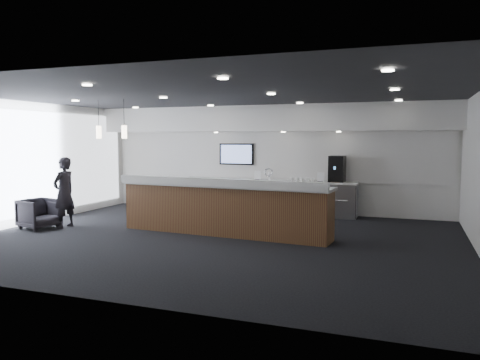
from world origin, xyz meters
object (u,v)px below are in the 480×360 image
(coffee_machine, at_px, (337,169))
(service_counter, at_px, (223,208))
(armchair, at_px, (39,214))
(lounge_guest, at_px, (64,192))

(coffee_machine, bearing_deg, service_counter, -119.46)
(service_counter, bearing_deg, armchair, -164.22)
(armchair, relative_size, lounge_guest, 0.46)
(coffee_machine, distance_m, armchair, 7.52)
(coffee_machine, distance_m, lounge_guest, 6.92)
(armchair, height_order, lounge_guest, lounge_guest)
(service_counter, bearing_deg, coffee_machine, 62.04)
(armchair, distance_m, lounge_guest, 0.74)
(service_counter, relative_size, coffee_machine, 7.01)
(coffee_machine, bearing_deg, armchair, -144.52)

